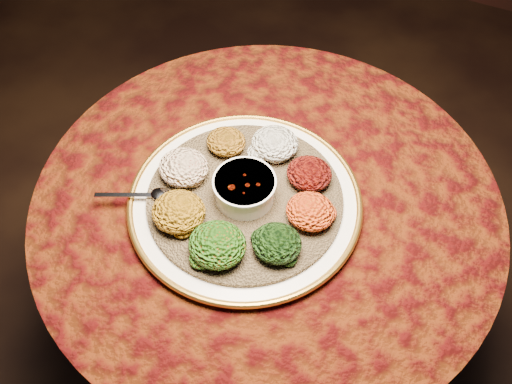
% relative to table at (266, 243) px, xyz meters
% --- Properties ---
extents(table, '(0.96, 0.96, 0.73)m').
position_rel_table_xyz_m(table, '(0.00, 0.00, 0.00)').
color(table, black).
rests_on(table, ground).
extents(platter, '(0.48, 0.48, 0.02)m').
position_rel_table_xyz_m(platter, '(-0.03, -0.04, 0.19)').
color(platter, silver).
rests_on(platter, table).
extents(injera, '(0.46, 0.46, 0.01)m').
position_rel_table_xyz_m(injera, '(-0.03, -0.04, 0.20)').
color(injera, olive).
rests_on(injera, platter).
extents(stew_bowl, '(0.12, 0.12, 0.05)m').
position_rel_table_xyz_m(stew_bowl, '(-0.03, -0.04, 0.24)').
color(stew_bowl, white).
rests_on(stew_bowl, injera).
extents(spoon, '(0.14, 0.08, 0.01)m').
position_rel_table_xyz_m(spoon, '(-0.19, -0.11, 0.21)').
color(spoon, silver).
rests_on(spoon, injera).
extents(portion_ayib, '(0.10, 0.09, 0.05)m').
position_rel_table_xyz_m(portion_ayib, '(-0.03, 0.10, 0.23)').
color(portion_ayib, beige).
rests_on(portion_ayib, injera).
extents(portion_kitfo, '(0.09, 0.09, 0.04)m').
position_rel_table_xyz_m(portion_kitfo, '(0.07, 0.06, 0.23)').
color(portion_kitfo, black).
rests_on(portion_kitfo, injera).
extents(portion_tikil, '(0.09, 0.09, 0.05)m').
position_rel_table_xyz_m(portion_tikil, '(0.10, -0.03, 0.23)').
color(portion_tikil, '#AF670E').
rests_on(portion_tikil, injera).
extents(portion_gomen, '(0.09, 0.09, 0.04)m').
position_rel_table_xyz_m(portion_gomen, '(0.07, -0.12, 0.23)').
color(portion_gomen, black).
rests_on(portion_gomen, injera).
extents(portion_mixveg, '(0.11, 0.10, 0.05)m').
position_rel_table_xyz_m(portion_mixveg, '(-0.02, -0.17, 0.23)').
color(portion_mixveg, '#A5310A').
rests_on(portion_mixveg, injera).
extents(portion_kik, '(0.10, 0.10, 0.05)m').
position_rel_table_xyz_m(portion_kik, '(-0.12, -0.14, 0.23)').
color(portion_kik, '#9B620D').
rests_on(portion_kik, injera).
extents(portion_timatim, '(0.10, 0.10, 0.05)m').
position_rel_table_xyz_m(portion_timatim, '(-0.17, -0.04, 0.23)').
color(portion_timatim, '#700706').
rests_on(portion_timatim, injera).
extents(portion_shiro, '(0.08, 0.08, 0.04)m').
position_rel_table_xyz_m(portion_shiro, '(-0.12, 0.06, 0.23)').
color(portion_shiro, '#8A5110').
rests_on(portion_shiro, injera).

